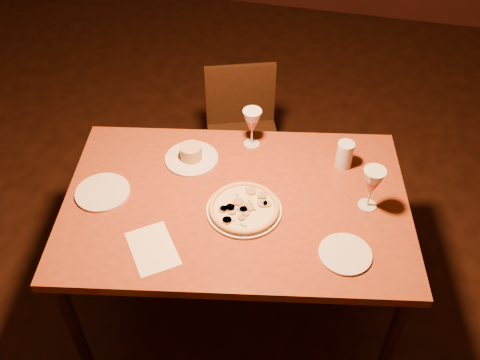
# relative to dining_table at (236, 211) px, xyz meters

# --- Properties ---
(floor) EXTENTS (7.00, 7.00, 0.00)m
(floor) POSITION_rel_dining_table_xyz_m (-0.16, -0.20, -0.69)
(floor) COLOR black
(floor) RESTS_ON ground
(dining_table) EXTENTS (1.56, 1.16, 0.76)m
(dining_table) POSITION_rel_dining_table_xyz_m (0.00, 0.00, 0.00)
(dining_table) COLOR brown
(dining_table) RESTS_ON floor
(chair_far) EXTENTS (0.50, 0.50, 0.80)m
(chair_far) POSITION_rel_dining_table_xyz_m (-0.16, 0.81, -0.24)
(chair_far) COLOR black
(chair_far) RESTS_ON floor
(pizza_plate) EXTENTS (0.30, 0.30, 0.03)m
(pizza_plate) POSITION_rel_dining_table_xyz_m (0.05, -0.05, 0.08)
(pizza_plate) COLOR silver
(pizza_plate) RESTS_ON dining_table
(ramekin_saucer) EXTENTS (0.23, 0.23, 0.07)m
(ramekin_saucer) POSITION_rel_dining_table_xyz_m (-0.25, 0.20, 0.09)
(ramekin_saucer) COLOR silver
(ramekin_saucer) RESTS_ON dining_table
(wine_glass_far) EXTENTS (0.09, 0.09, 0.19)m
(wine_glass_far) POSITION_rel_dining_table_xyz_m (-0.02, 0.36, 0.16)
(wine_glass_far) COLOR #BA554D
(wine_glass_far) RESTS_ON dining_table
(wine_glass_right) EXTENTS (0.09, 0.09, 0.19)m
(wine_glass_right) POSITION_rel_dining_table_xyz_m (0.52, 0.10, 0.16)
(wine_glass_right) COLOR #BA554D
(wine_glass_right) RESTS_ON dining_table
(water_tumbler) EXTENTS (0.07, 0.07, 0.12)m
(water_tumbler) POSITION_rel_dining_table_xyz_m (0.40, 0.32, 0.13)
(water_tumbler) COLOR silver
(water_tumbler) RESTS_ON dining_table
(side_plate_left) EXTENTS (0.23, 0.23, 0.01)m
(side_plate_left) POSITION_rel_dining_table_xyz_m (-0.55, -0.09, 0.07)
(side_plate_left) COLOR silver
(side_plate_left) RESTS_ON dining_table
(side_plate_near) EXTENTS (0.20, 0.20, 0.01)m
(side_plate_near) POSITION_rel_dining_table_xyz_m (0.46, -0.18, 0.07)
(side_plate_near) COLOR silver
(side_plate_near) RESTS_ON dining_table
(menu_card) EXTENTS (0.26, 0.28, 0.00)m
(menu_card) POSITION_rel_dining_table_xyz_m (-0.24, -0.32, 0.07)
(menu_card) COLOR silver
(menu_card) RESTS_ON dining_table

